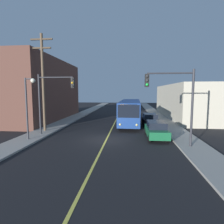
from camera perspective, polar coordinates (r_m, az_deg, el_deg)
The scene contains 13 objects.
ground_plane at distance 17.38m, azimuth -1.75°, elevation -8.51°, with size 120.00×120.00×0.00m, color black.
sidewalk_left at distance 28.61m, azimuth -13.72°, elevation -2.70°, with size 2.50×90.00×0.15m, color gray.
sidewalk_right at distance 27.50m, azimuth 16.19°, elevation -3.12°, with size 2.50×90.00×0.15m, color gray.
lane_stripe_center at distance 32.05m, azimuth 1.65°, elevation -1.71°, with size 0.16×60.00×0.01m, color #D8CC4C.
building_left_brick at distance 32.41m, azimuth -23.45°, elevation 6.16°, with size 10.00×18.24×9.36m.
building_right_warehouse at distance 35.96m, azimuth 25.66°, elevation 3.04°, with size 12.00×21.70×5.63m.
city_bus at distance 25.85m, azimuth 5.63°, elevation 0.41°, with size 2.94×12.22×3.20m.
parked_car_green at distance 18.21m, azimuth 13.48°, elevation -5.28°, with size 1.87×4.42×1.62m.
parked_car_black at distance 24.50m, azimuth 11.64°, elevation -2.31°, with size 1.92×4.45×1.62m.
utility_pole_near at distance 21.60m, azimuth -20.51°, elevation 9.65°, with size 2.40×0.28×10.40m.
traffic_signal_left_corner at distance 19.39m, azimuth -17.47°, elevation 5.59°, with size 3.75×0.48×6.00m.
traffic_signal_right_corner at distance 15.13m, azimuth 18.10°, elevation 5.48°, with size 3.75×0.48×6.00m.
street_lamp_left at distance 18.05m, azimuth -24.31°, elevation 3.52°, with size 0.98×0.40×5.50m.
Camera 1 is at (2.14, -16.67, 4.41)m, focal length 29.66 mm.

